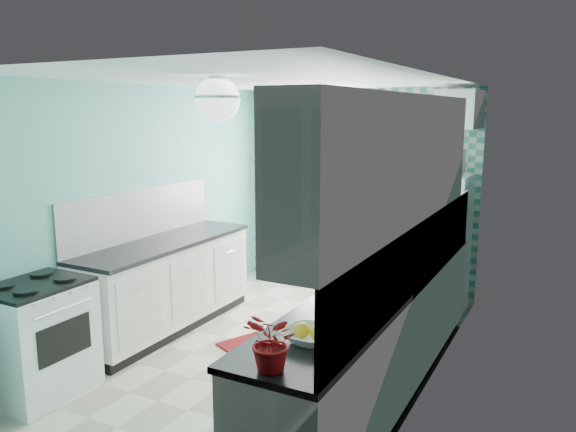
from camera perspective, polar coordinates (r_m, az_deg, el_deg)
The scene contains 26 objects.
floor at distance 5.53m, azimuth -1.71°, elevation -13.32°, with size 3.00×4.40×0.02m, color beige.
ceiling at distance 5.06m, azimuth -1.88°, elevation 13.74°, with size 3.00×4.40×0.02m, color white.
wall_back at distance 7.13m, azimuth 7.02°, elevation 2.63°, with size 3.00×0.02×2.50m, color #60B5AA.
wall_front at distance 3.46m, azimuth -20.29°, elevation -6.63°, with size 3.00×0.02×2.50m, color #60B5AA.
wall_left at distance 6.03m, azimuth -14.38°, elevation 0.90°, with size 0.02×4.40×2.50m, color #60B5AA.
wall_right at distance 4.61m, azimuth 14.77°, elevation -2.09°, with size 0.02×4.40×2.50m, color #60B5AA.
accent_wall at distance 7.11m, azimuth 6.96°, elevation 2.60°, with size 3.00×0.01×2.50m, color #51A393.
window at distance 7.18m, azimuth 4.32°, elevation 5.14°, with size 1.04×0.05×1.44m.
backsplash_right at distance 4.25m, azimuth 13.21°, elevation -3.86°, with size 0.02×3.60×0.51m, color white.
backsplash_left at distance 5.97m, azimuth -14.67°, elevation 0.25°, with size 0.02×2.15×0.51m, color white.
upper_cabinets_right at distance 3.98m, azimuth 10.76°, elevation 5.59°, with size 0.33×3.20×0.90m, color white.
upper_cabinet_fridge at distance 6.33m, azimuth 17.20°, elevation 10.31°, with size 0.40×0.74×0.40m, color white.
ceiling_light at distance 4.38m, azimuth -7.16°, elevation 11.69°, with size 0.34×0.34×0.35m.
base_cabinets_right at distance 4.56m, azimuth 9.22°, elevation -12.56°, with size 0.60×3.60×0.90m, color white.
countertop_right at distance 4.40m, azimuth 9.22°, elevation -6.91°, with size 0.63×3.60×0.04m, color black.
base_cabinets_left at distance 5.96m, azimuth -12.27°, elevation -7.05°, with size 0.60×2.15×0.90m, color white.
countertop_left at distance 5.83m, azimuth -12.34°, elevation -2.66°, with size 0.63×2.15×0.04m, color black.
fridge at distance 6.48m, azimuth 14.73°, elevation -2.71°, with size 0.68×0.67×1.55m.
stove at distance 4.95m, azimuth -23.98°, elevation -11.20°, with size 0.60×0.75×0.90m.
sink at distance 5.10m, azimuth 12.18°, elevation -4.46°, with size 0.53×0.45×0.53m.
rug at distance 5.61m, azimuth -0.33°, elevation -12.76°, with size 0.78×1.11×0.02m, color #6B0407.
dish_towel at distance 5.41m, azimuth 9.06°, elevation -8.43°, with size 0.01×0.21×0.32m, color teal.
fruit_bowl at distance 3.27m, azimuth 2.14°, elevation -12.08°, with size 0.30×0.30×0.07m, color white.
potted_plant at distance 2.88m, azimuth -1.53°, elevation -12.70°, with size 0.29×0.25×0.32m, color #AC0B04.
soap_bottle at distance 5.45m, azimuth 13.91°, elevation -2.26°, with size 0.10×0.10×0.22m, color #7CA3AD.
microwave at distance 6.34m, azimuth 15.13°, elevation 5.36°, with size 0.50×0.34×0.28m, color white.
Camera 1 is at (2.50, -4.39, 2.24)m, focal length 35.00 mm.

